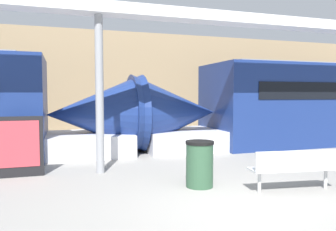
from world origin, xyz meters
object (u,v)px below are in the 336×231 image
object	(u,v)px
bench_near	(296,166)
support_column_near	(100,95)
poster_board	(16,147)
trash_bin	(200,164)
train_left	(320,106)

from	to	relation	value
bench_near	support_column_near	bearing A→B (deg)	149.33
bench_near	poster_board	distance (m)	6.25
trash_bin	train_left	bearing A→B (deg)	32.08
poster_board	support_column_near	size ratio (longest dim) A/B	0.37
train_left	support_column_near	bearing A→B (deg)	-163.52
bench_near	support_column_near	size ratio (longest dim) A/B	0.48
bench_near	train_left	bearing A→B (deg)	51.80
bench_near	trash_bin	xyz separation A→B (m)	(-1.70, 0.92, -0.03)
bench_near	trash_bin	bearing A→B (deg)	159.17
train_left	trash_bin	xyz separation A→B (m)	(-7.38, -4.62, -1.01)
train_left	trash_bin	size ratio (longest dim) A/B	16.04
train_left	support_column_near	size ratio (longest dim) A/B	4.01
train_left	poster_board	bearing A→B (deg)	-167.00
poster_board	trash_bin	bearing A→B (deg)	-28.31
poster_board	support_column_near	distance (m)	2.28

